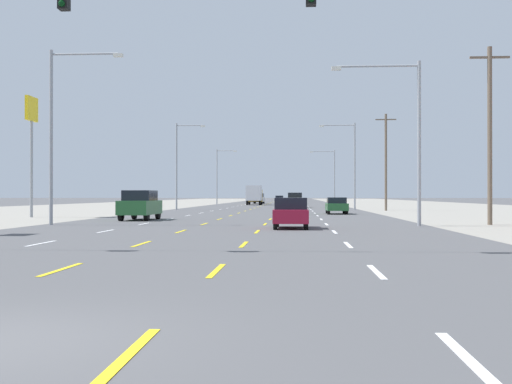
{
  "coord_description": "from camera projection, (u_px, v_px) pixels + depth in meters",
  "views": [
    {
      "loc": [
        3.5,
        -7.07,
        1.68
      ],
      "look_at": [
        -0.91,
        64.16,
        2.01
      ],
      "focal_mm": 45.01,
      "sensor_mm": 36.0,
      "label": 1
    }
  ],
  "objects": [
    {
      "name": "ground_plane",
      "position": [
        265.0,
        210.0,
        73.14
      ],
      "size": [
        572.0,
        572.0,
        0.0
      ],
      "primitive_type": "plane",
      "color": "#4C4C4F"
    },
    {
      "name": "lot_apron_left",
      "position": [
        53.0,
        209.0,
        74.67
      ],
      "size": [
        28.0,
        440.0,
        0.01
      ],
      "primitive_type": "cube",
      "color": "gray",
      "rests_on": "ground"
    },
    {
      "name": "lot_apron_right",
      "position": [
        486.0,
        210.0,
        71.61
      ],
      "size": [
        28.0,
        440.0,
        0.01
      ],
      "primitive_type": "cube",
      "color": "gray",
      "rests_on": "ground"
    },
    {
      "name": "lane_markings",
      "position": [
        276.0,
        205.0,
        111.57
      ],
      "size": [
        10.64,
        227.6,
        0.01
      ],
      "color": "white",
      "rests_on": "ground"
    },
    {
      "name": "signal_span_wire",
      "position": [
        164.0,
        71.0,
        19.04
      ],
      "size": [
        27.62,
        0.53,
        9.38
      ],
      "color": "brown",
      "rests_on": "ground"
    },
    {
      "name": "hatchback_inner_right_nearest",
      "position": [
        291.0,
        213.0,
        32.14
      ],
      "size": [
        1.72,
        3.9,
        1.54
      ],
      "color": "maroon",
      "rests_on": "ground"
    },
    {
      "name": "suv_far_left_near",
      "position": [
        140.0,
        205.0,
        42.93
      ],
      "size": [
        1.98,
        4.9,
        1.98
      ],
      "color": "#235B2D",
      "rests_on": "ground"
    },
    {
      "name": "sedan_far_right_mid",
      "position": [
        337.0,
        205.0,
        56.43
      ],
      "size": [
        1.8,
        4.5,
        1.46
      ],
      "color": "#235B2D",
      "rests_on": "ground"
    },
    {
      "name": "suv_inner_right_midfar",
      "position": [
        295.0,
        200.0,
        84.84
      ],
      "size": [
        1.98,
        4.9,
        1.98
      ],
      "color": "#B28C33",
      "rests_on": "ground"
    },
    {
      "name": "box_truck_inner_left_far",
      "position": [
        254.0,
        194.0,
        107.71
      ],
      "size": [
        2.4,
        7.2,
        3.23
      ],
      "color": "#B28C33",
      "rests_on": "ground"
    },
    {
      "name": "suv_inner_left_farther",
      "position": [
        259.0,
        198.0,
        123.91
      ],
      "size": [
        1.98,
        4.9,
        1.98
      ],
      "color": "silver",
      "rests_on": "ground"
    },
    {
      "name": "hatchback_center_turn_farthest",
      "position": [
        279.0,
        199.0,
        132.76
      ],
      "size": [
        1.72,
        3.9,
        1.54
      ],
      "color": "black",
      "rests_on": "ground"
    },
    {
      "name": "pole_sign_left_row_1",
      "position": [
        32.0,
        127.0,
        48.08
      ],
      "size": [
        0.24,
        1.9,
        9.05
      ],
      "color": "gray",
      "rests_on": "ground"
    },
    {
      "name": "streetlight_left_row_0",
      "position": [
        58.0,
        123.0,
        35.77
      ],
      "size": [
        4.17,
        0.26,
        9.79
      ],
      "color": "gray",
      "rests_on": "ground"
    },
    {
      "name": "streetlight_right_row_0",
      "position": [
        409.0,
        128.0,
        34.58
      ],
      "size": [
        4.81,
        0.26,
        8.91
      ],
      "color": "gray",
      "rests_on": "ground"
    },
    {
      "name": "streetlight_left_row_1",
      "position": [
        179.0,
        160.0,
        73.46
      ],
      "size": [
        3.39,
        0.26,
        9.9
      ],
      "color": "gray",
      "rests_on": "ground"
    },
    {
      "name": "streetlight_right_row_1",
      "position": [
        351.0,
        160.0,
        72.25
      ],
      "size": [
        4.08,
        0.26,
        9.82
      ],
      "color": "gray",
      "rests_on": "ground"
    },
    {
      "name": "streetlight_left_row_2",
      "position": [
        219.0,
        173.0,
        111.15
      ],
      "size": [
        3.55,
        0.26,
        9.62
      ],
      "color": "gray",
      "rests_on": "ground"
    },
    {
      "name": "streetlight_right_row_2",
      "position": [
        332.0,
        173.0,
        109.94
      ],
      "size": [
        4.29,
        0.26,
        9.41
      ],
      "color": "gray",
      "rests_on": "ground"
    },
    {
      "name": "utility_pole_right_row_0",
      "position": [
        490.0,
        132.0,
        35.9
      ],
      "size": [
        2.2,
        0.26,
        10.0
      ],
      "color": "brown",
      "rests_on": "ground"
    },
    {
      "name": "utility_pole_right_row_1",
      "position": [
        386.0,
        160.0,
        68.19
      ],
      "size": [
        2.2,
        0.26,
        10.31
      ],
      "color": "brown",
      "rests_on": "ground"
    }
  ]
}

